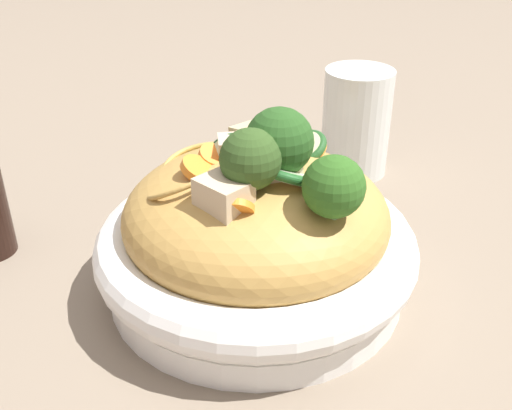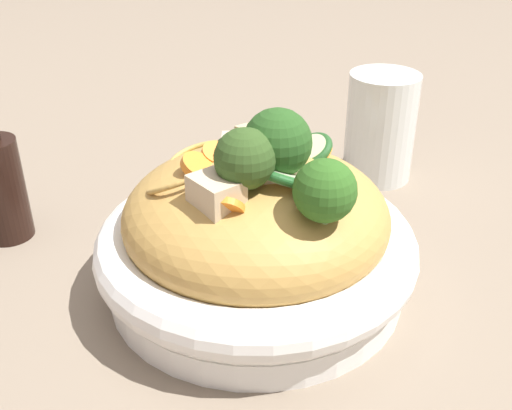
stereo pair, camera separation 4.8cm
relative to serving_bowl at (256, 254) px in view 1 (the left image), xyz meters
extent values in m
plane|color=#7E6E5D|center=(0.00, 0.00, -0.03)|extent=(3.00, 3.00, 0.00)
cylinder|color=white|center=(0.00, 0.00, -0.02)|extent=(0.24, 0.24, 0.02)
torus|color=white|center=(0.00, 0.00, 0.01)|extent=(0.26, 0.26, 0.04)
ellipsoid|color=#B78B45|center=(0.00, 0.00, 0.04)|extent=(0.21, 0.21, 0.09)
torus|color=#BA8B49|center=(-0.03, 0.02, 0.06)|extent=(0.07, 0.07, 0.03)
torus|color=#B49546|center=(0.00, -0.05, 0.07)|extent=(0.09, 0.09, 0.02)
torus|color=#B88E44|center=(0.04, -0.04, 0.07)|extent=(0.07, 0.07, 0.03)
torus|color=#B78341|center=(-0.02, 0.00, 0.08)|extent=(0.07, 0.07, 0.03)
cone|color=#9AB371|center=(0.02, 0.07, 0.07)|extent=(0.02, 0.02, 0.02)
sphere|color=#2E5E1F|center=(0.02, 0.07, 0.09)|extent=(0.06, 0.06, 0.04)
cone|color=#96AC6F|center=(0.03, 0.02, 0.08)|extent=(0.02, 0.02, 0.02)
sphere|color=#304D1F|center=(0.03, 0.02, 0.10)|extent=(0.06, 0.06, 0.04)
cone|color=#91B76D|center=(0.00, 0.02, 0.08)|extent=(0.03, 0.03, 0.02)
sphere|color=#26501E|center=(0.00, 0.02, 0.11)|extent=(0.07, 0.07, 0.05)
cylinder|color=orange|center=(0.06, 0.02, 0.08)|extent=(0.03, 0.03, 0.02)
cylinder|color=orange|center=(0.01, -0.04, 0.08)|extent=(0.03, 0.03, 0.02)
cylinder|color=orange|center=(0.03, -0.03, 0.08)|extent=(0.04, 0.04, 0.02)
cylinder|color=orange|center=(-0.02, -0.01, 0.08)|extent=(0.03, 0.03, 0.01)
cylinder|color=orange|center=(-0.06, 0.02, 0.08)|extent=(0.03, 0.03, 0.02)
cylinder|color=orange|center=(-0.03, 0.00, 0.08)|extent=(0.03, 0.03, 0.02)
cylinder|color=beige|center=(-0.03, -0.01, 0.08)|extent=(0.05, 0.05, 0.03)
torus|color=#2C5825|center=(-0.03, -0.01, 0.08)|extent=(0.06, 0.05, 0.03)
cylinder|color=beige|center=(0.01, 0.03, 0.08)|extent=(0.04, 0.04, 0.02)
torus|color=#215A25|center=(0.01, 0.03, 0.08)|extent=(0.05, 0.05, 0.03)
cylinder|color=beige|center=(-0.06, 0.01, 0.08)|extent=(0.04, 0.04, 0.02)
torus|color=#235224|center=(-0.06, 0.01, 0.08)|extent=(0.05, 0.05, 0.03)
cylinder|color=beige|center=(0.00, -0.02, 0.08)|extent=(0.03, 0.04, 0.03)
torus|color=#2D5C2F|center=(0.00, -0.02, 0.08)|extent=(0.04, 0.04, 0.03)
cube|color=#CABB87|center=(-0.03, -0.02, 0.08)|extent=(0.04, 0.03, 0.03)
cube|color=#CCB491|center=(0.05, 0.01, 0.08)|extent=(0.03, 0.04, 0.02)
cube|color=beige|center=(0.00, 0.02, 0.09)|extent=(0.04, 0.04, 0.02)
cube|color=#C9B295|center=(-0.01, -0.02, 0.09)|extent=(0.04, 0.04, 0.02)
cylinder|color=silver|center=(-0.24, -0.03, 0.03)|extent=(0.08, 0.08, 0.12)
camera|label=1|loc=(0.35, 0.23, 0.29)|focal=43.12mm
camera|label=2|loc=(0.32, 0.27, 0.29)|focal=43.12mm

